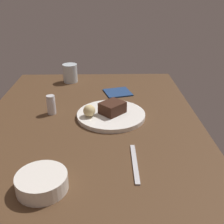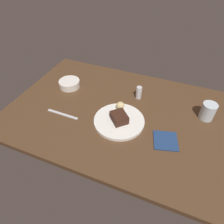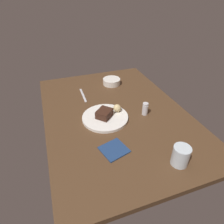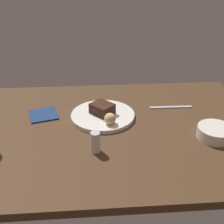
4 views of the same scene
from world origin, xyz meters
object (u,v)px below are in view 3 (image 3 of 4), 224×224
at_px(bread_roll, 117,108).
at_px(side_bowl, 112,81).
at_px(butter_knife, 83,95).
at_px(folded_napkin, 114,150).
at_px(water_glass, 181,156).
at_px(chocolate_cake_slice, 104,114).
at_px(dessert_plate, 105,117).
at_px(salt_shaker, 145,109).

xyz_separation_m(bread_roll, side_bowl, (0.39, -0.10, -0.02)).
distance_m(butter_knife, folded_napkin, 0.57).
distance_m(water_glass, side_bowl, 0.84).
distance_m(chocolate_cake_slice, bread_roll, 0.09).
height_order(chocolate_cake_slice, butter_knife, chocolate_cake_slice).
bearing_deg(water_glass, folded_napkin, 55.18).
bearing_deg(folded_napkin, bread_roll, -23.23).
bearing_deg(dessert_plate, bread_roll, -73.30).
bearing_deg(folded_napkin, butter_knife, 2.82).
xyz_separation_m(water_glass, side_bowl, (0.84, 0.02, -0.03)).
bearing_deg(folded_napkin, chocolate_cake_slice, -7.07).
relative_size(dessert_plate, side_bowl, 2.02).
xyz_separation_m(dessert_plate, butter_knife, (0.31, 0.06, -0.01)).
bearing_deg(dessert_plate, water_glass, -153.91).
distance_m(dessert_plate, butter_knife, 0.32).
bearing_deg(chocolate_cake_slice, folded_napkin, 172.93).
bearing_deg(dessert_plate, side_bowl, -24.04).
xyz_separation_m(bread_roll, water_glass, (-0.45, -0.12, 0.01)).
bearing_deg(chocolate_cake_slice, water_glass, -153.24).
distance_m(dessert_plate, salt_shaker, 0.24).
distance_m(bread_roll, water_glass, 0.47).
height_order(salt_shaker, butter_knife, salt_shaker).
distance_m(dessert_plate, water_glass, 0.47).
height_order(chocolate_cake_slice, water_glass, water_glass).
height_order(salt_shaker, side_bowl, salt_shaker).
height_order(butter_knife, folded_napkin, folded_napkin).
relative_size(chocolate_cake_slice, water_glass, 0.93).
relative_size(dessert_plate, chocolate_cake_slice, 3.06).
bearing_deg(chocolate_cake_slice, dessert_plate, -70.52).
relative_size(dessert_plate, butter_knife, 1.41).
xyz_separation_m(water_glass, folded_napkin, (0.17, 0.24, -0.04)).
xyz_separation_m(dessert_plate, salt_shaker, (-0.04, -0.24, 0.03)).
relative_size(salt_shaker, folded_napkin, 0.66).
relative_size(salt_shaker, side_bowl, 0.58).
distance_m(chocolate_cake_slice, butter_knife, 0.32).
bearing_deg(bread_roll, water_glass, -164.52).
relative_size(bread_roll, water_glass, 0.49).
bearing_deg(butter_knife, side_bowl, -66.93).
bearing_deg(side_bowl, water_glass, -178.36).
height_order(dessert_plate, butter_knife, dessert_plate).
distance_m(salt_shaker, butter_knife, 0.46).
height_order(salt_shaker, water_glass, water_glass).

